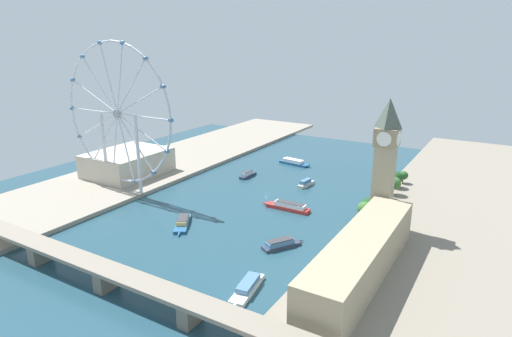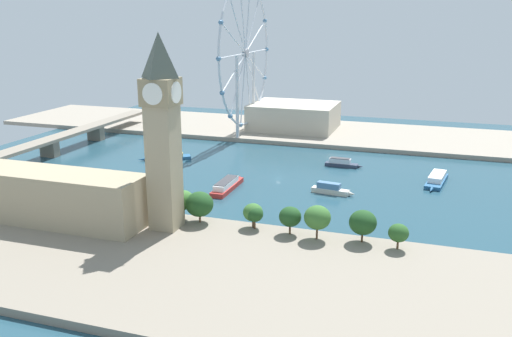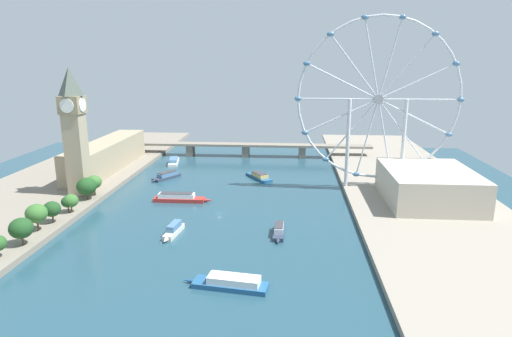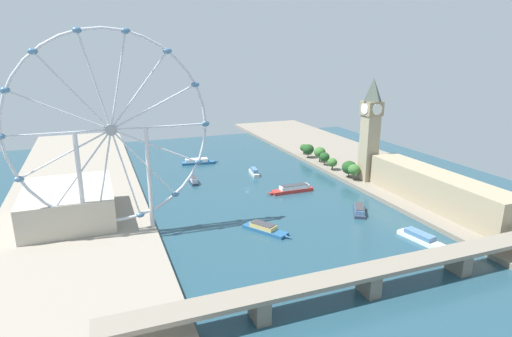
% 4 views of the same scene
% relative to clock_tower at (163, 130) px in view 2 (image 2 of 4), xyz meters
% --- Properties ---
extents(ground_plane, '(412.65, 412.65, 0.00)m').
position_rel_clock_tower_xyz_m(ground_plane, '(92.40, -21.30, -44.10)').
color(ground_plane, '#234756').
extents(riverbank_left, '(90.00, 520.00, 3.00)m').
position_rel_clock_tower_xyz_m(riverbank_left, '(-28.93, -21.30, -42.60)').
color(riverbank_left, gray).
rests_on(riverbank_left, ground_plane).
extents(riverbank_right, '(90.00, 520.00, 3.00)m').
position_rel_clock_tower_xyz_m(riverbank_right, '(213.73, -21.30, -42.60)').
color(riverbank_right, gray).
rests_on(riverbank_right, ground_plane).
extents(clock_tower, '(13.73, 13.73, 79.01)m').
position_rel_clock_tower_xyz_m(clock_tower, '(0.00, 0.00, 0.00)').
color(clock_tower, tan).
rests_on(clock_tower, riverbank_left).
extents(parliament_block, '(22.00, 112.91, 21.84)m').
position_rel_clock_tower_xyz_m(parliament_block, '(-8.66, 64.45, -30.18)').
color(parliament_block, tan).
rests_on(parliament_block, riverbank_left).
extents(tree_row_embankment, '(13.21, 98.59, 13.74)m').
position_rel_clock_tower_xyz_m(tree_row_embankment, '(9.36, -42.90, -33.17)').
color(tree_row_embankment, '#513823').
rests_on(tree_row_embankment, riverbank_left).
extents(ferris_wheel, '(107.53, 3.20, 110.40)m').
position_rel_clock_tower_xyz_m(ferris_wheel, '(188.34, 31.59, 16.14)').
color(ferris_wheel, silver).
rests_on(ferris_wheel, riverbank_right).
extents(riverside_hall, '(50.39, 63.81, 19.41)m').
position_rel_clock_tower_xyz_m(riverside_hall, '(215.27, 1.56, -31.39)').
color(riverside_hall, '#BCB29E').
rests_on(riverside_hall, riverbank_right).
extents(river_bridge, '(224.65, 12.18, 11.68)m').
position_rel_clock_tower_xyz_m(river_bridge, '(92.40, 131.64, -34.93)').
color(river_bridge, gray).
rests_on(river_bridge, ground_plane).
extents(tour_boat_0, '(36.80, 7.35, 5.55)m').
position_rel_clock_tower_xyz_m(tour_boat_0, '(64.02, -1.84, -41.74)').
color(tour_boat_0, '#B22D28').
rests_on(tour_boat_0, ground_plane).
extents(tour_boat_1, '(5.69, 22.85, 5.22)m').
position_rel_clock_tower_xyz_m(tour_boat_1, '(127.48, -50.92, -41.94)').
color(tour_boat_1, '#2D384C').
rests_on(tour_boat_1, ground_plane).
extents(tour_boat_2, '(21.46, 30.46, 4.77)m').
position_rel_clock_tower_xyz_m(tour_boat_2, '(109.75, 55.92, -42.21)').
color(tour_boat_2, '#235684').
rests_on(tour_boat_2, ground_plane).
extents(tour_boat_3, '(17.81, 25.17, 5.04)m').
position_rel_clock_tower_xyz_m(tour_boat_3, '(41.56, 50.96, -41.96)').
color(tour_boat_3, '#2D384C').
rests_on(tour_boat_3, ground_plane).
extents(tour_boat_4, '(6.88, 22.74, 5.68)m').
position_rel_clock_tower_xyz_m(tour_boat_4, '(74.31, -54.71, -41.78)').
color(tour_boat_4, beige).
rests_on(tour_boat_4, ground_plane).
extents(tour_boat_5, '(34.84, 12.38, 4.96)m').
position_rel_clock_tower_xyz_m(tour_boat_5, '(110.33, -105.68, -41.98)').
color(tour_boat_5, '#235684').
rests_on(tour_boat_5, ground_plane).
extents(tour_boat_6, '(11.95, 32.97, 4.88)m').
position_rel_clock_tower_xyz_m(tour_boat_6, '(34.14, 99.23, -42.09)').
color(tour_boat_6, white).
rests_on(tour_boat_6, ground_plane).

